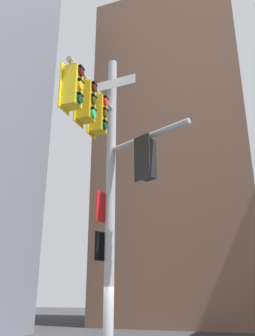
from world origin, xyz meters
The scene contains 2 objects.
building_mid_block centered at (-3.01, 24.66, 15.47)m, with size 13.36×13.36×30.95m, color brown.
signal_pole_assembly centered at (0.16, -0.64, 5.38)m, with size 3.26×2.86×8.93m.
Camera 1 is at (3.53, -8.20, 2.30)m, focal length 37.69 mm.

